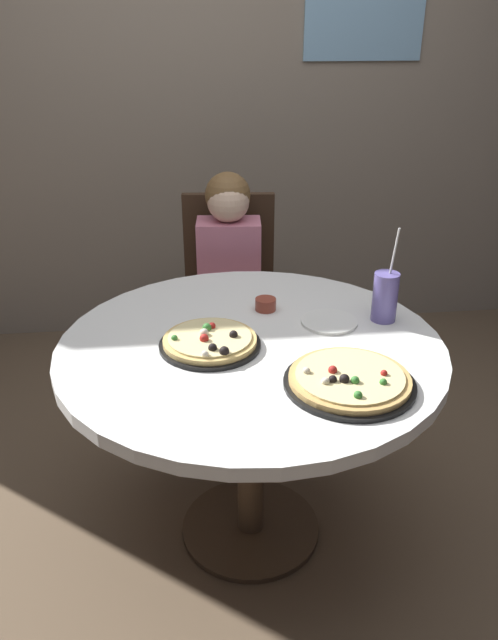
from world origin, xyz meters
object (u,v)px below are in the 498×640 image
object	(u,v)px
dining_table	(251,372)
pizza_cheese	(349,380)
chair_wooden	(229,292)
diner_child	(230,319)
pizza_veggie	(210,342)
soda_cup	(385,297)
sauce_bowl	(266,304)
plate_small	(329,322)

from	to	relation	value
dining_table	pizza_cheese	size ratio (longest dim) A/B	3.31
dining_table	chair_wooden	bearing A→B (deg)	89.50
diner_child	pizza_veggie	world-z (taller)	diner_child
dining_table	pizza_veggie	world-z (taller)	pizza_veggie
pizza_veggie	soda_cup	distance (m)	0.58
sauce_bowl	pizza_cheese	bearing A→B (deg)	-72.63
chair_wooden	pizza_veggie	size ratio (longest dim) A/B	3.14
sauce_bowl	plate_small	world-z (taller)	sauce_bowl
pizza_cheese	plate_small	world-z (taller)	pizza_cheese
chair_wooden	soda_cup	size ratio (longest dim) A/B	3.09
dining_table	pizza_cheese	bearing A→B (deg)	-49.71
pizza_veggie	chair_wooden	bearing A→B (deg)	81.79
dining_table	plate_small	distance (m)	0.30
pizza_cheese	sauce_bowl	xyz separation A→B (m)	(-0.16, 0.50, 0.00)
dining_table	plate_small	xyz separation A→B (m)	(0.26, 0.10, 0.11)
diner_child	pizza_cheese	xyz separation A→B (m)	(0.24, -0.98, 0.28)
dining_table	chair_wooden	distance (m)	0.90
pizza_cheese	sauce_bowl	bearing A→B (deg)	107.37
chair_wooden	diner_child	xyz separation A→B (m)	(-0.01, -0.18, -0.05)
chair_wooden	sauce_bowl	size ratio (longest dim) A/B	13.57
diner_child	pizza_veggie	distance (m)	0.79
dining_table	soda_cup	world-z (taller)	soda_cup
pizza_veggie	soda_cup	bearing A→B (deg)	12.01
soda_cup	dining_table	bearing A→B (deg)	-166.48
plate_small	soda_cup	bearing A→B (deg)	1.78
chair_wooden	pizza_veggie	world-z (taller)	chair_wooden
dining_table	diner_child	xyz separation A→B (m)	(-0.01, 0.71, -0.16)
dining_table	diner_child	world-z (taller)	diner_child
pizza_veggie	pizza_cheese	xyz separation A→B (m)	(0.35, -0.26, -0.00)
dining_table	soda_cup	bearing A→B (deg)	13.52
chair_wooden	plate_small	distance (m)	0.86
plate_small	diner_child	bearing A→B (deg)	113.81
pizza_veggie	dining_table	bearing A→B (deg)	6.49
pizza_cheese	soda_cup	distance (m)	0.44
chair_wooden	pizza_cheese	distance (m)	1.21
dining_table	pizza_veggie	xyz separation A→B (m)	(-0.12, -0.01, 0.12)
chair_wooden	pizza_cheese	bearing A→B (deg)	-79.20
chair_wooden	diner_child	distance (m)	0.19
diner_child	dining_table	bearing A→B (deg)	-89.48
sauce_bowl	diner_child	bearing A→B (deg)	99.50
pizza_cheese	soda_cup	size ratio (longest dim) A/B	1.14
plate_small	pizza_veggie	bearing A→B (deg)	-163.49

